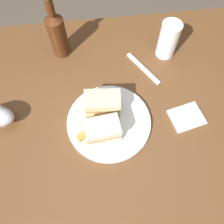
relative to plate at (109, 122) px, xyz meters
The scene contains 15 objects.
ground_plane 0.79m from the plate, 61.54° to the left, with size 6.00×6.00×0.00m, color #4C4238.
dining_table 0.40m from the plate, 61.54° to the left, with size 1.12×0.91×0.78m, color brown.
plate is the anchor object (origin of this frame).
sandwich_half_left 0.07m from the plate, 106.98° to the left, with size 0.12×0.08×0.07m.
sandwich_half_right 0.07m from the plate, 118.22° to the right, with size 0.11×0.08×0.07m.
potato_wedge_front 0.06m from the plate, behind, with size 0.04×0.02×0.02m, color #B77F33.
potato_wedge_middle 0.09m from the plate, 136.71° to the right, with size 0.05×0.02×0.02m, color #B77F33.
potato_wedge_back 0.09m from the plate, 152.36° to the right, with size 0.05×0.02×0.02m, color #B77F33.
potato_wedge_left_edge 0.04m from the plate, 166.11° to the left, with size 0.04×0.02×0.02m, color #AD702D.
potato_wedge_right_edge 0.03m from the plate, behind, with size 0.05×0.02×0.02m, color gold.
potato_wedge_stray 0.07m from the plate, behind, with size 0.05×0.02×0.02m, color gold.
pint_glass 0.38m from the plate, 47.45° to the left, with size 0.07×0.07×0.15m.
cider_bottle 0.38m from the plate, 114.30° to the left, with size 0.07×0.07×0.26m.
napkin 0.27m from the plate, ahead, with size 0.11×0.09×0.01m, color silver.
fork 0.26m from the plate, 53.39° to the left, with size 0.18×0.02×0.01m, color silver.
Camera 1 is at (-0.05, -0.37, 1.50)m, focal length 36.80 mm.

